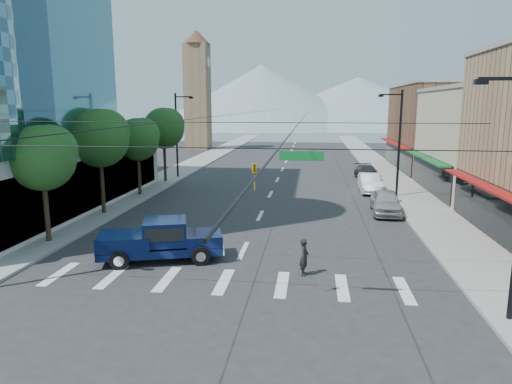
# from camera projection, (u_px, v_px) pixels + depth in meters

# --- Properties ---
(ground) EXTENTS (160.00, 160.00, 0.00)m
(ground) POSITION_uv_depth(u_px,v_px,m) (222.00, 296.00, 18.81)
(ground) COLOR #28282B
(ground) RESTS_ON ground
(sidewalk_left) EXTENTS (4.00, 120.00, 0.15)m
(sidewalk_left) POSITION_uv_depth(u_px,v_px,m) (191.00, 165.00, 59.24)
(sidewalk_left) COLOR gray
(sidewalk_left) RESTS_ON ground
(sidewalk_right) EXTENTS (4.00, 120.00, 0.15)m
(sidewalk_right) POSITION_uv_depth(u_px,v_px,m) (380.00, 168.00, 56.35)
(sidewalk_right) COLOR gray
(sidewalk_right) RESTS_ON ground
(shop_mid) EXTENTS (12.00, 14.00, 9.00)m
(shop_mid) POSITION_uv_depth(u_px,v_px,m) (506.00, 144.00, 38.95)
(shop_mid) COLOR tan
(shop_mid) RESTS_ON ground
(shop_far) EXTENTS (12.00, 18.00, 10.00)m
(shop_far) POSITION_uv_depth(u_px,v_px,m) (451.00, 128.00, 54.46)
(shop_far) COLOR brown
(shop_far) RESTS_ON ground
(clock_tower) EXTENTS (4.80, 4.80, 20.40)m
(clock_tower) POSITION_uv_depth(u_px,v_px,m) (197.00, 88.00, 79.24)
(clock_tower) COLOR #8C6B4C
(clock_tower) RESTS_ON ground
(mountain_left) EXTENTS (80.00, 80.00, 22.00)m
(mountain_left) POSITION_uv_depth(u_px,v_px,m) (262.00, 96.00, 164.79)
(mountain_left) COLOR gray
(mountain_left) RESTS_ON ground
(mountain_right) EXTENTS (90.00, 90.00, 18.00)m
(mountain_right) POSITION_uv_depth(u_px,v_px,m) (357.00, 102.00, 170.69)
(mountain_right) COLOR gray
(mountain_right) RESTS_ON ground
(tree_near) EXTENTS (3.65, 3.64, 6.71)m
(tree_near) POSITION_uv_depth(u_px,v_px,m) (45.00, 156.00, 25.15)
(tree_near) COLOR black
(tree_near) RESTS_ON ground
(tree_midnear) EXTENTS (4.09, 4.09, 7.52)m
(tree_midnear) POSITION_uv_depth(u_px,v_px,m) (102.00, 136.00, 31.86)
(tree_midnear) COLOR black
(tree_midnear) RESTS_ON ground
(tree_midfar) EXTENTS (3.65, 3.64, 6.71)m
(tree_midfar) POSITION_uv_depth(u_px,v_px,m) (139.00, 138.00, 38.80)
(tree_midfar) COLOR black
(tree_midfar) RESTS_ON ground
(tree_far) EXTENTS (4.09, 4.09, 7.52)m
(tree_far) POSITION_uv_depth(u_px,v_px,m) (165.00, 127.00, 45.51)
(tree_far) COLOR black
(tree_far) RESTS_ON ground
(signal_rig) EXTENTS (21.80, 0.20, 9.00)m
(signal_rig) POSITION_uv_depth(u_px,v_px,m) (220.00, 190.00, 16.94)
(signal_rig) COLOR black
(signal_rig) RESTS_ON ground
(lamp_pole_nw) EXTENTS (2.00, 0.25, 9.00)m
(lamp_pole_nw) POSITION_uv_depth(u_px,v_px,m) (178.00, 132.00, 48.41)
(lamp_pole_nw) COLOR black
(lamp_pole_nw) RESTS_ON ground
(lamp_pole_ne) EXTENTS (2.00, 0.25, 9.00)m
(lamp_pole_ne) POSITION_uv_depth(u_px,v_px,m) (398.00, 139.00, 38.05)
(lamp_pole_ne) COLOR black
(lamp_pole_ne) RESTS_ON ground
(pickup_truck) EXTENTS (6.55, 3.85, 2.10)m
(pickup_truck) POSITION_uv_depth(u_px,v_px,m) (160.00, 239.00, 22.95)
(pickup_truck) COLOR #071338
(pickup_truck) RESTS_ON ground
(pedestrian) EXTENTS (0.50, 0.68, 1.73)m
(pedestrian) POSITION_uv_depth(u_px,v_px,m) (304.00, 257.00, 20.98)
(pedestrian) COLOR black
(pedestrian) RESTS_ON ground
(parked_car_near) EXTENTS (2.30, 5.15, 1.72)m
(parked_car_near) POSITION_uv_depth(u_px,v_px,m) (386.00, 202.00, 32.91)
(parked_car_near) COLOR #A8AAAD
(parked_car_near) RESTS_ON ground
(parked_car_mid) EXTENTS (1.78, 5.05, 1.66)m
(parked_car_mid) POSITION_uv_depth(u_px,v_px,m) (370.00, 183.00, 41.15)
(parked_car_mid) COLOR white
(parked_car_mid) RESTS_ON ground
(parked_car_far) EXTENTS (2.55, 5.27, 1.48)m
(parked_car_far) POSITION_uv_depth(u_px,v_px,m) (367.00, 172.00, 48.25)
(parked_car_far) COLOR #2E2E30
(parked_car_far) RESTS_ON ground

